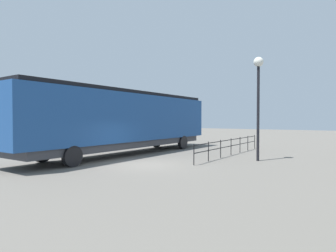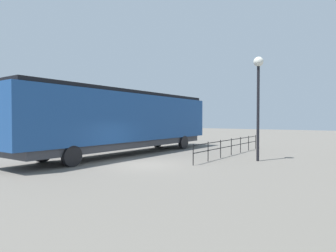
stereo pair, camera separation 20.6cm
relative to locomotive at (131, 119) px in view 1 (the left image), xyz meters
name	(u,v)px [view 1 (the left image)]	position (x,y,z in m)	size (l,w,h in m)	color
ground_plane	(145,165)	(3.98, -3.31, -2.45)	(120.00, 120.00, 0.00)	#666059
locomotive	(131,119)	(0.00, 0.00, 0.00)	(3.03, 17.01, 4.40)	navy
lamp_post	(258,84)	(8.60, 1.57, 2.06)	(0.57, 0.57, 6.11)	black
platform_fence	(231,144)	(6.28, 3.22, -1.71)	(0.05, 10.48, 1.15)	black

